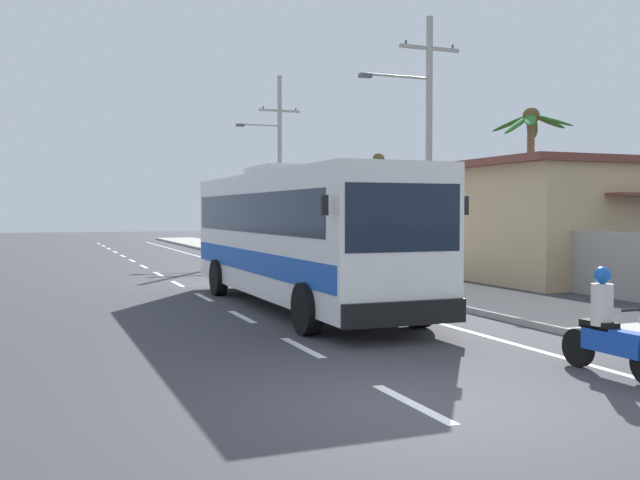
{
  "coord_description": "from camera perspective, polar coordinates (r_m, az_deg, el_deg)",
  "views": [
    {
      "loc": [
        -4.4,
        -7.79,
        2.44
      ],
      "look_at": [
        2.35,
        9.3,
        1.7
      ],
      "focal_mm": 40.55,
      "sensor_mm": 36.0,
      "label": 1
    }
  ],
  "objects": [
    {
      "name": "boundary_wall",
      "position": [
        26.5,
        12.98,
        -1.02
      ],
      "size": [
        0.24,
        60.0,
        1.86
      ],
      "primitive_type": "cube",
      "color": "#9E998E",
      "rests_on": "ground"
    },
    {
      "name": "motorcycle_beside_bus",
      "position": [
        11.62,
        21.82,
        -6.69
      ],
      "size": [
        0.56,
        1.96,
        1.61
      ],
      "color": "black",
      "rests_on": "ground"
    },
    {
      "name": "utility_pole_far",
      "position": [
        40.48,
        -3.31,
        6.29
      ],
      "size": [
        3.68,
        0.24,
        9.95
      ],
      "color": "#9E9E99",
      "rests_on": "ground"
    },
    {
      "name": "utility_pole_mid",
      "position": [
        26.54,
        8.4,
        7.95
      ],
      "size": [
        3.96,
        0.24,
        9.42
      ],
      "color": "#9E9E99",
      "rests_on": "ground"
    },
    {
      "name": "sidewalk_kerb",
      "position": [
        21.16,
        10.61,
        -4.17
      ],
      "size": [
        3.2,
        90.0,
        0.14
      ],
      "primitive_type": "cube",
      "color": "#A8A399",
      "rests_on": "ground"
    },
    {
      "name": "coach_bus_foreground",
      "position": [
        18.2,
        -1.74,
        0.58
      ],
      "size": [
        3.02,
        11.24,
        3.64
      ],
      "color": "white",
      "rests_on": "ground"
    },
    {
      "name": "palm_second",
      "position": [
        25.11,
        16.33,
        6.75
      ],
      "size": [
        2.66,
        2.41,
        5.87
      ],
      "color": "brown",
      "rests_on": "ground"
    },
    {
      "name": "lane_markings",
      "position": [
        23.66,
        -4.86,
        -3.61
      ],
      "size": [
        3.88,
        71.0,
        0.01
      ],
      "color": "white",
      "rests_on": "ground"
    },
    {
      "name": "palm_nearest",
      "position": [
        33.61,
        4.65,
        4.59
      ],
      "size": [
        2.85,
        2.73,
        5.12
      ],
      "color": "brown",
      "rests_on": "ground"
    },
    {
      "name": "ground_plane",
      "position": [
        9.28,
        7.85,
        -12.96
      ],
      "size": [
        160.0,
        160.0,
        0.0
      ],
      "primitive_type": "plane",
      "color": "#3A3A3F"
    },
    {
      "name": "pedestrian_near_kerb",
      "position": [
        30.7,
        -1.7,
        -0.39
      ],
      "size": [
        0.36,
        0.36,
        1.65
      ],
      "rotation": [
        0.0,
        0.0,
        1.26
      ],
      "color": "red",
      "rests_on": "sidewalk_kerb"
    }
  ]
}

